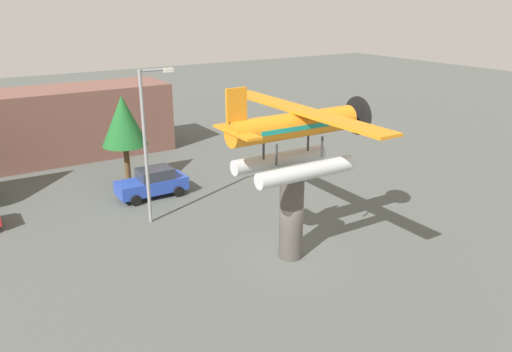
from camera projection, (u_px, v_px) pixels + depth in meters
ground_plane at (290, 256)px, 23.45m from camera, size 140.00×140.00×0.00m
display_pedestal at (291, 216)px, 22.77m from camera, size 1.10×1.10×4.14m
floatplane_monument at (296, 136)px, 21.59m from camera, size 6.93×10.41×4.00m
car_mid_blue at (153, 183)px, 30.37m from camera, size 4.20×2.02×1.76m
streetlight_primary at (148, 137)px, 25.65m from camera, size 1.84×0.28×8.17m
storefront_building at (69, 123)px, 37.73m from camera, size 14.84×5.12×5.24m
tree_east at (123, 121)px, 31.61m from camera, size 2.87×2.87×5.75m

